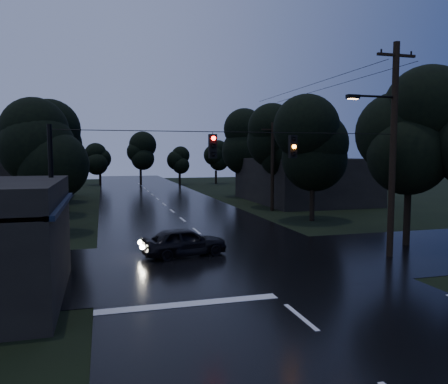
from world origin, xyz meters
name	(u,v)px	position (x,y,z in m)	size (l,w,h in m)	color
main_road	(172,211)	(0.00, 30.00, 0.00)	(12.00, 120.00, 0.02)	black
cross_street	(233,262)	(0.00, 12.00, 0.00)	(60.00, 9.00, 0.02)	black
building_far_right	(302,180)	(14.00, 34.00, 2.20)	(10.00, 14.00, 4.40)	black
building_far_left	(14,178)	(-14.00, 40.00, 2.50)	(10.00, 16.00, 5.00)	black
utility_pole_main	(392,146)	(7.41, 11.00, 5.26)	(3.50, 0.30, 10.00)	black
utility_pole_far	(272,165)	(8.30, 28.00, 3.88)	(2.00, 0.30, 7.50)	black
anchor_pole_left	(52,204)	(-7.50, 11.00, 3.00)	(0.18, 0.18, 6.00)	black
span_signals	(253,145)	(0.56, 10.99, 5.24)	(15.00, 0.37, 1.12)	black
tree_corner_near	(410,133)	(10.00, 13.00, 5.99)	(4.48, 4.48, 9.44)	black
tree_left_a	(44,148)	(-9.00, 22.00, 5.24)	(3.92, 3.92, 8.26)	black
tree_left_b	(49,144)	(-9.60, 30.00, 5.62)	(4.20, 4.20, 8.85)	black
tree_left_c	(54,142)	(-10.20, 40.00, 5.99)	(4.48, 4.48, 9.44)	black
tree_right_a	(313,143)	(9.00, 22.00, 5.62)	(4.20, 4.20, 8.85)	black
tree_right_b	(278,141)	(9.60, 30.00, 5.99)	(4.48, 4.48, 9.44)	black
tree_right_c	(248,140)	(10.20, 40.00, 6.37)	(4.76, 4.76, 10.03)	black
car	(184,242)	(-1.92, 13.77, 0.69)	(1.63, 4.06, 1.38)	black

